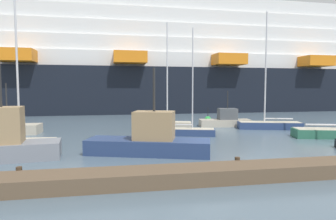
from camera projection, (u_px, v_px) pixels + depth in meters
ground_plane at (211, 155)px, 17.23m from camera, size 600.00×600.00×0.00m
dock_pier at (246, 172)px, 12.69m from camera, size 23.60×1.82×0.75m
sailboat_0 at (188, 130)px, 24.48m from camera, size 4.65×2.51×8.89m
sailboat_1 at (13, 142)px, 19.06m from camera, size 5.57×1.75×9.81m
sailboat_2 at (269, 124)px, 28.43m from camera, size 6.18×3.10×11.22m
sailboat_5 at (163, 123)px, 28.78m from camera, size 5.78×2.73×10.27m
fishing_boat_0 at (5, 125)px, 25.20m from camera, size 6.05×2.27×4.41m
fishing_boat_2 at (226, 120)px, 30.46m from camera, size 5.40×2.31×3.70m
fishing_boat_3 at (150, 140)px, 17.45m from camera, size 7.64×4.25×5.16m
channel_buoy_0 at (208, 120)px, 33.43m from camera, size 0.76×0.76×1.79m
channel_buoy_1 at (136, 135)px, 22.92m from camera, size 0.53×0.53×1.22m
cruise_ship at (168, 65)px, 53.91m from camera, size 133.11×22.34×25.91m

